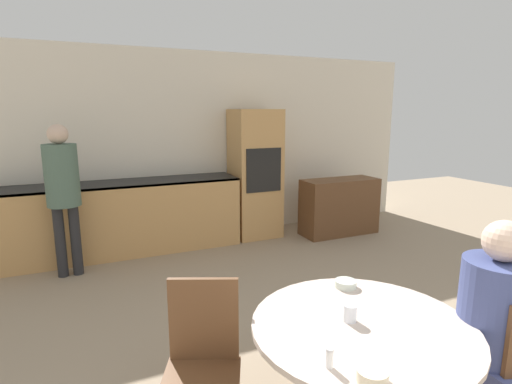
% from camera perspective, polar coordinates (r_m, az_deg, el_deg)
% --- Properties ---
extents(wall_back, '(7.14, 0.05, 2.60)m').
position_cam_1_polar(wall_back, '(5.71, -9.27, 6.41)').
color(wall_back, silver).
rests_on(wall_back, ground_plane).
extents(kitchen_counter, '(3.19, 0.60, 0.92)m').
position_cam_1_polar(kitchen_counter, '(5.33, -19.77, -3.51)').
color(kitchen_counter, tan).
rests_on(kitchen_counter, ground_plane).
extents(oven_unit, '(0.65, 0.59, 1.82)m').
position_cam_1_polar(oven_unit, '(5.71, -0.12, 2.61)').
color(oven_unit, tan).
rests_on(oven_unit, ground_plane).
extents(sideboard, '(1.14, 0.45, 0.82)m').
position_cam_1_polar(sideboard, '(6.01, 11.81, -2.05)').
color(sideboard, brown).
rests_on(sideboard, ground_plane).
extents(dining_table, '(1.11, 1.11, 0.75)m').
position_cam_1_polar(dining_table, '(2.27, 14.67, -22.84)').
color(dining_table, brown).
rests_on(dining_table, ground_plane).
extents(chair_far_left, '(0.53, 0.53, 0.91)m').
position_cam_1_polar(chair_far_left, '(2.31, -7.65, -22.30)').
color(chair_far_left, brown).
rests_on(chair_far_left, ground_plane).
extents(person_seated, '(0.36, 0.43, 1.26)m').
position_cam_1_polar(person_seated, '(2.46, 31.37, -15.88)').
color(person_seated, '#262628').
rests_on(person_seated, ground_plane).
extents(person_standing, '(0.34, 0.34, 1.66)m').
position_cam_1_polar(person_standing, '(4.71, -25.91, 1.03)').
color(person_standing, '#262628').
rests_on(person_standing, ground_plane).
extents(cup, '(0.07, 0.07, 0.09)m').
position_cam_1_polar(cup, '(2.14, 13.27, -16.47)').
color(cup, silver).
rests_on(cup, dining_table).
extents(bowl_near, '(0.13, 0.13, 0.05)m').
position_cam_1_polar(bowl_near, '(1.77, 16.28, -23.86)').
color(bowl_near, beige).
rests_on(bowl_near, dining_table).
extents(bowl_centre, '(0.13, 0.13, 0.04)m').
position_cam_1_polar(bowl_centre, '(2.52, 12.68, -12.67)').
color(bowl_centre, silver).
rests_on(bowl_centre, dining_table).
extents(salt_shaker, '(0.03, 0.03, 0.09)m').
position_cam_1_polar(salt_shaker, '(1.80, 10.46, -22.26)').
color(salt_shaker, white).
rests_on(salt_shaker, dining_table).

